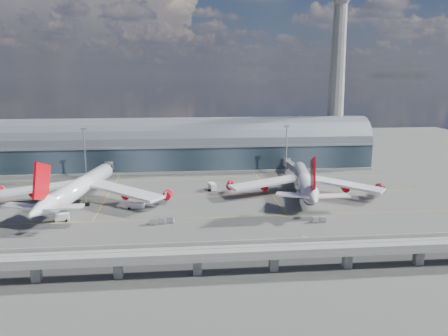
{
  "coord_description": "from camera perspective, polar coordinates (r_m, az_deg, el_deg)",
  "views": [
    {
      "loc": [
        -3.72,
        -159.85,
        50.22
      ],
      "look_at": [
        13.53,
        10.0,
        14.0
      ],
      "focal_mm": 35.0,
      "sensor_mm": 36.0,
      "label": 1
    }
  ],
  "objects": [
    {
      "name": "ground",
      "position": [
        167.6,
        -4.28,
        -5.49
      ],
      "size": [
        500.0,
        500.0,
        0.0
      ],
      "primitive_type": "plane",
      "color": "#474744",
      "rests_on": "ground"
    },
    {
      "name": "taxi_lines",
      "position": [
        188.8,
        -4.47,
        -3.48
      ],
      "size": [
        200.0,
        80.12,
        0.01
      ],
      "color": "gold",
      "rests_on": "ground"
    },
    {
      "name": "terminal",
      "position": [
        241.02,
        -4.84,
        2.65
      ],
      "size": [
        200.0,
        30.0,
        28.0
      ],
      "color": "#212E37",
      "rests_on": "ground"
    },
    {
      "name": "control_tower",
      "position": [
        258.56,
        14.59,
        11.92
      ],
      "size": [
        19.0,
        19.0,
        103.0
      ],
      "color": "gray",
      "rests_on": "ground"
    },
    {
      "name": "guideway",
      "position": [
        114.13,
        -3.53,
        -11.23
      ],
      "size": [
        220.0,
        8.5,
        7.2
      ],
      "color": "gray",
      "rests_on": "ground"
    },
    {
      "name": "floodlight_mast_left",
      "position": [
        222.8,
        -17.71,
        1.95
      ],
      "size": [
        3.0,
        0.7,
        25.7
      ],
      "color": "gray",
      "rests_on": "ground"
    },
    {
      "name": "floodlight_mast_right",
      "position": [
        224.47,
        8.14,
        2.48
      ],
      "size": [
        3.0,
        0.7,
        25.7
      ],
      "color": "gray",
      "rests_on": "ground"
    },
    {
      "name": "airliner_left",
      "position": [
        182.0,
        -18.49,
        -2.47
      ],
      "size": [
        73.5,
        77.36,
        23.64
      ],
      "rotation": [
        0.0,
        0.0,
        -0.17
      ],
      "color": "white",
      "rests_on": "ground"
    },
    {
      "name": "airliner_right",
      "position": [
        188.48,
        10.53,
        -1.86
      ],
      "size": [
        67.03,
        70.14,
        22.34
      ],
      "rotation": [
        0.0,
        0.0,
        -0.18
      ],
      "color": "white",
      "rests_on": "ground"
    },
    {
      "name": "jet_bridge_left",
      "position": [
        220.73,
        -15.2,
        -0.22
      ],
      "size": [
        4.4,
        28.0,
        7.25
      ],
      "color": "gray",
      "rests_on": "ground"
    },
    {
      "name": "jet_bridge_right",
      "position": [
        223.0,
        8.94,
        0.18
      ],
      "size": [
        4.4,
        32.0,
        7.25
      ],
      "color": "gray",
      "rests_on": "ground"
    },
    {
      "name": "service_truck_1",
      "position": [
        164.78,
        -20.38,
        -6.04
      ],
      "size": [
        4.96,
        2.9,
        2.72
      ],
      "rotation": [
        0.0,
        0.0,
        1.72
      ],
      "color": "white",
      "rests_on": "ground"
    },
    {
      "name": "service_truck_2",
      "position": [
        171.95,
        -11.5,
        -4.8
      ],
      "size": [
        7.14,
        3.01,
        2.51
      ],
      "rotation": [
        0.0,
        0.0,
        1.42
      ],
      "color": "white",
      "rests_on": "ground"
    },
    {
      "name": "service_truck_3",
      "position": [
        187.38,
        10.08,
        -3.24
      ],
      "size": [
        5.44,
        6.96,
        3.18
      ],
      "rotation": [
        0.0,
        0.0,
        -0.52
      ],
      "color": "white",
      "rests_on": "ground"
    },
    {
      "name": "service_truck_4",
      "position": [
        195.03,
        -1.55,
        -2.45
      ],
      "size": [
        3.88,
        6.05,
        3.24
      ],
      "rotation": [
        0.0,
        0.0,
        0.25
      ],
      "color": "white",
      "rests_on": "ground"
    },
    {
      "name": "service_truck_5",
      "position": [
        194.92,
        -12.35,
        -2.84
      ],
      "size": [
        5.51,
        4.47,
        2.53
      ],
      "rotation": [
        0.0,
        0.0,
        1.01
      ],
      "color": "white",
      "rests_on": "ground"
    },
    {
      "name": "cargo_train_0",
      "position": [
        153.57,
        -8.06,
        -6.83
      ],
      "size": [
        8.86,
        3.76,
        1.94
      ],
      "rotation": [
        0.0,
        0.0,
        1.34
      ],
      "color": "gray",
      "rests_on": "ground"
    },
    {
      "name": "cargo_train_1",
      "position": [
        136.36,
        8.93,
        -9.44
      ],
      "size": [
        10.86,
        4.67,
        1.46
      ],
      "rotation": [
        0.0,
        0.0,
        1.26
      ],
      "color": "gray",
      "rests_on": "ground"
    },
    {
      "name": "cargo_train_2",
      "position": [
        157.04,
        12.34,
        -6.61
      ],
      "size": [
        5.29,
        2.27,
        1.74
      ],
      "rotation": [
        0.0,
        0.0,
        1.44
      ],
      "color": "gray",
      "rests_on": "ground"
    }
  ]
}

